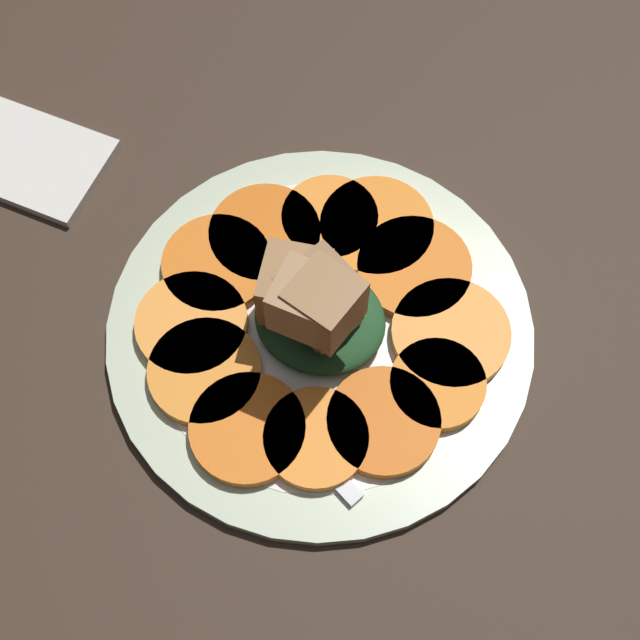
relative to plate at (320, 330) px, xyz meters
The scene contains 17 objects.
table_slab 1.52cm from the plate, ahead, with size 120.00×120.00×2.00cm, color #38281E.
plate is the anchor object (origin of this frame).
carrot_slice_0 9.00cm from the plate, ahead, with size 6.37×6.37×0.91cm, color orange.
carrot_slice_1 8.95cm from the plate, 18.18° to the left, with size 8.09×8.09×0.91cm, color #F99539.
carrot_slice_2 7.94cm from the plate, 56.13° to the left, with size 8.06×8.06×0.91cm, color orange.
carrot_slice_3 8.71cm from the plate, 85.19° to the left, with size 8.17×8.17×0.91cm, color orange.
carrot_slice_4 8.44cm from the plate, 108.33° to the left, with size 6.97×6.97×0.91cm, color orange.
carrot_slice_5 8.16cm from the plate, 142.32° to the left, with size 8.00×8.00×0.91cm, color orange.
carrot_slice_6 8.63cm from the plate, behind, with size 7.75×7.75×0.91cm, color orange.
carrot_slice_7 8.80cm from the plate, 156.62° to the right, with size 7.69×7.69×0.91cm, color #F99438.
carrot_slice_8 8.50cm from the plate, 132.12° to the right, with size 7.56×7.56×0.91cm, color orange.
carrot_slice_9 8.89cm from the plate, 98.84° to the right, with size 7.55×7.55×0.91cm, color orange.
carrot_slice_10 8.21cm from the plate, 68.67° to the right, with size 6.81×6.81×0.91cm, color orange.
carrot_slice_11 8.19cm from the plate, 36.43° to the right, with size 7.42×7.42×0.91cm, color orange.
center_pile 4.64cm from the plate, 101.40° to the right, with size 8.98×8.32×9.94cm.
fork 6.65cm from the plate, 100.86° to the right, with size 16.27×8.69×0.40cm.
napkin 27.37cm from the plate, behind, with size 13.39×8.04×0.80cm.
Camera 1 is at (10.06, -23.53, 58.45)cm, focal length 50.00 mm.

